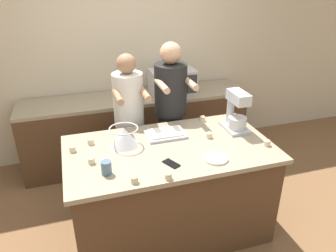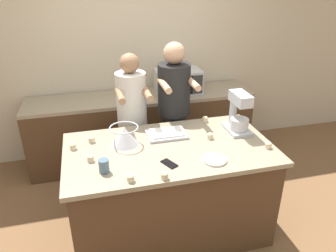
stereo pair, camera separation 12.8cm
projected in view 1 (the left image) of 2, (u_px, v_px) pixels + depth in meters
The scene contains 21 objects.
ground_plane at pixel (170, 227), 3.23m from camera, with size 16.00×16.00×0.00m, color brown.
back_wall at pixel (128, 52), 4.13m from camera, with size 10.00×0.06×2.70m.
island_counter at pixel (170, 190), 3.03m from camera, with size 1.79×1.00×0.91m.
back_counter at pixel (137, 128), 4.23m from camera, with size 2.80×0.60×0.88m.
person_left at pixel (130, 125), 3.40m from camera, with size 0.32×0.49×1.58m.
person_right at pixel (171, 116), 3.51m from camera, with size 0.35×0.51×1.66m.
stand_mixer at pixel (236, 113), 3.07m from camera, with size 0.20×0.30×0.38m.
mixing_bowl at pixel (124, 136), 2.82m from camera, with size 0.25×0.25×0.17m.
baking_tray at pixel (166, 134), 3.02m from camera, with size 0.36×0.25×0.04m.
microwave_oven at pixel (173, 81), 4.10m from camera, with size 0.56×0.36×0.29m.
cell_phone at pixel (171, 164), 2.58m from camera, with size 0.13×0.16×0.01m.
drinking_glass at pixel (106, 168), 2.44m from camera, with size 0.08×0.08×0.11m.
small_plate at pixel (216, 158), 2.64m from camera, with size 0.20×0.20×0.02m.
cupcake_0 at pixel (72, 149), 2.75m from camera, with size 0.06×0.06×0.06m.
cupcake_1 at pixel (267, 143), 2.84m from camera, with size 0.06×0.06×0.06m.
cupcake_2 at pixel (92, 160), 2.58m from camera, with size 0.06×0.06×0.06m.
cupcake_3 at pixel (209, 135), 2.98m from camera, with size 0.06×0.06×0.06m.
cupcake_4 at pixel (134, 179), 2.35m from camera, with size 0.06×0.06×0.06m.
cupcake_5 at pixel (91, 141), 2.87m from camera, with size 0.06×0.06×0.06m.
cupcake_6 at pixel (202, 118), 3.31m from camera, with size 0.06×0.06×0.06m.
cupcake_7 at pixel (168, 176), 2.39m from camera, with size 0.06×0.06×0.06m.
Camera 1 is at (-0.75, -2.35, 2.30)m, focal length 35.00 mm.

